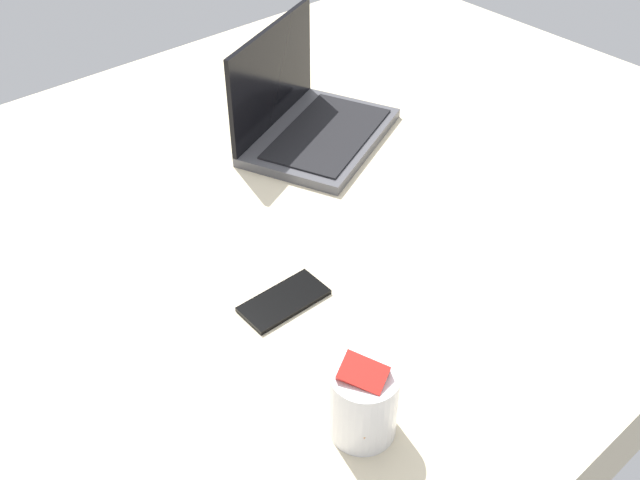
% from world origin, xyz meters
% --- Properties ---
extents(bed_mattress, '(1.80, 1.40, 0.18)m').
position_xyz_m(bed_mattress, '(0.00, 0.00, 0.09)').
color(bed_mattress, beige).
rests_on(bed_mattress, ground).
extents(laptop, '(0.39, 0.34, 0.23)m').
position_xyz_m(laptop, '(0.06, 0.14, 0.22)').
color(laptop, '#4C4C51').
rests_on(laptop, bed_mattress).
extents(snack_cup, '(0.09, 0.09, 0.14)m').
position_xyz_m(snack_cup, '(-0.36, -0.47, 0.24)').
color(snack_cup, silver).
rests_on(snack_cup, bed_mattress).
extents(cell_phone, '(0.14, 0.07, 0.01)m').
position_xyz_m(cell_phone, '(-0.29, -0.22, 0.18)').
color(cell_phone, black).
rests_on(cell_phone, bed_mattress).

